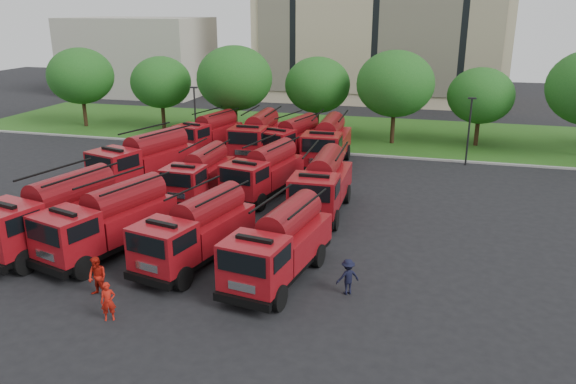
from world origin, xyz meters
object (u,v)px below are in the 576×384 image
at_px(fire_truck_5, 200,174).
at_px(fire_truck_11, 327,142).
at_px(firefighter_2, 257,255).
at_px(firefighter_4, 159,223).
at_px(fire_truck_3, 280,244).
at_px(fire_truck_9, 258,136).
at_px(firefighter_5, 310,204).
at_px(firefighter_0, 110,320).
at_px(fire_truck_4, 145,160).
at_px(fire_truck_6, 264,172).
at_px(fire_truck_0, 53,213).
at_px(firefighter_1, 100,296).
at_px(fire_truck_1, 109,221).
at_px(fire_truck_10, 292,139).
at_px(fire_truck_8, 209,133).
at_px(firefighter_3, 347,293).
at_px(fire_truck_2, 196,231).
at_px(fire_truck_7, 322,184).

xyz_separation_m(fire_truck_5, fire_truck_11, (6.25, 9.26, 0.27)).
bearing_deg(firefighter_2, firefighter_4, 83.88).
xyz_separation_m(fire_truck_3, fire_truck_9, (-7.36, 19.64, 0.12)).
bearing_deg(fire_truck_9, firefighter_2, -73.09).
bearing_deg(firefighter_5, firefighter_0, 67.15).
distance_m(fire_truck_4, firefighter_0, 17.28).
xyz_separation_m(fire_truck_6, firefighter_0, (-1.30, -15.69, -1.59)).
relative_size(fire_truck_6, fire_truck_9, 0.96).
xyz_separation_m(fire_truck_0, firefighter_1, (4.91, -3.94, -1.77)).
bearing_deg(fire_truck_1, fire_truck_9, 102.64).
distance_m(fire_truck_6, firefighter_0, 15.82).
height_order(fire_truck_3, firefighter_1, fire_truck_3).
height_order(fire_truck_1, firefighter_1, fire_truck_1).
bearing_deg(fire_truck_10, fire_truck_5, -91.97).
xyz_separation_m(fire_truck_3, fire_truck_8, (-11.83, 20.47, -0.06)).
bearing_deg(fire_truck_9, fire_truck_3, -70.31).
bearing_deg(fire_truck_3, firefighter_3, -2.81).
xyz_separation_m(firefighter_0, firefighter_2, (3.64, 7.03, 0.00)).
distance_m(fire_truck_9, firefighter_1, 23.27).
bearing_deg(fire_truck_11, fire_truck_8, 168.35).
bearing_deg(fire_truck_2, fire_truck_1, -165.75).
bearing_deg(fire_truck_2, firefighter_3, 3.59).
xyz_separation_m(fire_truck_11, firefighter_2, (-0.10, -16.71, -1.77)).
bearing_deg(fire_truck_4, firefighter_2, -22.37).
height_order(fire_truck_2, fire_truck_4, fire_truck_4).
bearing_deg(fire_truck_10, firefighter_0, -76.64).
height_order(fire_truck_3, firefighter_4, fire_truck_3).
bearing_deg(fire_truck_8, firefighter_2, -47.61).
distance_m(fire_truck_4, firefighter_4, 7.49).
height_order(fire_truck_9, fire_truck_11, fire_truck_11).
height_order(fire_truck_0, fire_truck_3, fire_truck_0).
bearing_deg(firefighter_0, fire_truck_11, 52.41).
height_order(fire_truck_2, fire_truck_11, fire_truck_11).
height_order(firefighter_0, firefighter_5, firefighter_0).
bearing_deg(fire_truck_10, firefighter_1, -80.23).
bearing_deg(fire_truck_8, fire_truck_0, -75.87).
distance_m(firefighter_2, firefighter_4, 7.09).
bearing_deg(firefighter_0, fire_truck_1, 92.40).
relative_size(fire_truck_0, firefighter_1, 4.63).
bearing_deg(fire_truck_2, firefighter_5, 83.50).
distance_m(fire_truck_1, fire_truck_2, 4.49).
bearing_deg(fire_truck_0, fire_truck_8, 103.77).
distance_m(fire_truck_7, firefighter_3, 10.04).
xyz_separation_m(fire_truck_9, firefighter_5, (6.48, -9.82, -1.73)).
xyz_separation_m(fire_truck_0, fire_truck_9, (4.31, 19.26, -0.04)).
distance_m(fire_truck_4, fire_truck_7, 12.54).
xyz_separation_m(fire_truck_3, firefighter_5, (-0.88, 9.83, -1.61)).
xyz_separation_m(fire_truck_7, fire_truck_11, (-1.66, 9.92, 0.08)).
bearing_deg(fire_truck_1, fire_truck_5, 101.36).
xyz_separation_m(fire_truck_1, fire_truck_3, (8.66, -0.46, -0.05)).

